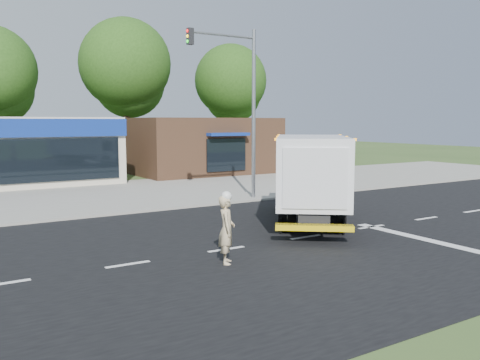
{
  "coord_description": "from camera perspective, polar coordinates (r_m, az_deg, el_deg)",
  "views": [
    {
      "loc": [
        -10.39,
        -12.57,
        3.75
      ],
      "look_at": [
        -0.98,
        2.46,
        1.7
      ],
      "focal_mm": 38.0,
      "sensor_mm": 36.0,
      "label": 1
    }
  ],
  "objects": [
    {
      "name": "ems_box_truck",
      "position": [
        18.88,
        7.89,
        0.82
      ],
      "size": [
        6.23,
        7.17,
        3.24
      ],
      "rotation": [
        0.0,
        0.0,
        0.92
      ],
      "color": "black",
      "rests_on": "ground"
    },
    {
      "name": "lane_markings",
      "position": [
        16.66,
        13.98,
        -6.55
      ],
      "size": [
        55.2,
        7.0,
        0.01
      ],
      "color": "silver",
      "rests_on": "road_asphalt"
    },
    {
      "name": "ground",
      "position": [
        16.73,
        7.38,
        -6.41
      ],
      "size": [
        120.0,
        120.0,
        0.0
      ],
      "primitive_type": "plane",
      "color": "#385123",
      "rests_on": "ground"
    },
    {
      "name": "road_asphalt",
      "position": [
        16.73,
        7.38,
        -6.4
      ],
      "size": [
        60.0,
        14.0,
        0.02
      ],
      "primitive_type": "cube",
      "color": "black",
      "rests_on": "ground"
    },
    {
      "name": "parking_apron",
      "position": [
        28.77,
        -10.6,
        -0.99
      ],
      "size": [
        60.0,
        9.0,
        0.02
      ],
      "primitive_type": "cube",
      "color": "gray",
      "rests_on": "ground"
    },
    {
      "name": "traffic_signal_pole",
      "position": [
        23.88,
        0.24,
        9.41
      ],
      "size": [
        3.51,
        0.25,
        8.0
      ],
      "color": "gray",
      "rests_on": "ground"
    },
    {
      "name": "brown_storefront",
      "position": [
        36.94,
        -3.94,
        3.86
      ],
      "size": [
        10.0,
        6.7,
        4.0
      ],
      "color": "#382316",
      "rests_on": "ground"
    },
    {
      "name": "background_trees",
      "position": [
        41.99,
        -19.17,
        11.2
      ],
      "size": [
        36.77,
        7.39,
        12.1
      ],
      "color": "#332114",
      "rests_on": "ground"
    },
    {
      "name": "sidewalk",
      "position": [
        23.51,
        -5.41,
        -2.47
      ],
      "size": [
        60.0,
        2.4,
        0.12
      ],
      "primitive_type": "cube",
      "color": "gray",
      "rests_on": "ground"
    },
    {
      "name": "emergency_worker",
      "position": [
        13.42,
        -1.52,
        -5.45
      ],
      "size": [
        0.71,
        0.8,
        1.94
      ],
      "rotation": [
        0.0,
        0.0,
        1.06
      ],
      "color": "#CDB488",
      "rests_on": "ground"
    }
  ]
}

